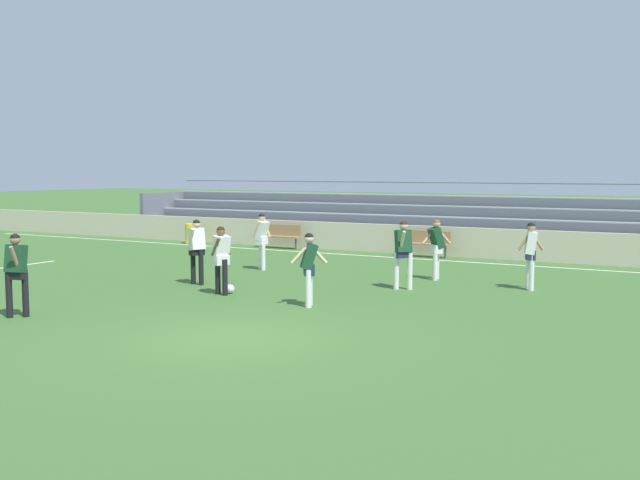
% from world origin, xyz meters
% --- Properties ---
extents(ground_plane, '(160.00, 160.00, 0.00)m').
position_xyz_m(ground_plane, '(0.00, 0.00, 0.00)').
color(ground_plane, '#3D662D').
extents(field_line_sideline, '(44.00, 0.12, 0.01)m').
position_xyz_m(field_line_sideline, '(0.00, 12.59, 0.00)').
color(field_line_sideline, white).
rests_on(field_line_sideline, ground).
extents(sideline_wall, '(48.00, 0.16, 1.03)m').
position_xyz_m(sideline_wall, '(0.00, 13.88, 0.51)').
color(sideline_wall, beige).
rests_on(sideline_wall, ground).
extents(bleacher_stand, '(27.56, 3.41, 2.50)m').
position_xyz_m(bleacher_stand, '(-2.04, 16.57, 1.07)').
color(bleacher_stand, '#9EA3AD').
rests_on(bleacher_stand, ground).
extents(bench_far_left, '(1.80, 0.40, 0.90)m').
position_xyz_m(bench_far_left, '(-1.39, 13.30, 0.55)').
color(bench_far_left, '#99754C').
rests_on(bench_far_left, ground).
extents(bench_near_bin, '(1.80, 0.40, 0.90)m').
position_xyz_m(bench_near_bin, '(-7.28, 13.30, 0.55)').
color(bench_near_bin, '#99754C').
rests_on(bench_near_bin, ground).
extents(trash_bin, '(0.56, 0.56, 0.81)m').
position_xyz_m(trash_bin, '(-11.27, 13.03, 0.40)').
color(trash_bin, yellow).
rests_on(trash_bin, ground).
extents(player_white_wide_left, '(0.43, 0.58, 1.70)m').
position_xyz_m(player_white_wide_left, '(-4.38, 4.62, 1.02)').
color(player_white_wide_left, black).
rests_on(player_white_wide_left, ground).
extents(player_white_trailing_run, '(0.43, 0.59, 1.65)m').
position_xyz_m(player_white_trailing_run, '(-2.87, 3.64, 0.98)').
color(player_white_trailing_run, black).
rests_on(player_white_trailing_run, ground).
extents(player_dark_deep_cover, '(0.73, 0.53, 1.62)m').
position_xyz_m(player_dark_deep_cover, '(-0.29, 3.35, 0.96)').
color(player_dark_deep_cover, white).
rests_on(player_dark_deep_cover, ground).
extents(player_dark_challenging, '(0.49, 0.68, 1.72)m').
position_xyz_m(player_dark_challenging, '(0.63, 6.49, 1.03)').
color(player_dark_challenging, white).
rests_on(player_dark_challenging, ground).
extents(player_dark_dropping_back, '(0.45, 0.58, 1.71)m').
position_xyz_m(player_dark_dropping_back, '(-4.88, -0.55, 1.02)').
color(player_dark_dropping_back, black).
rests_on(player_dark_dropping_back, ground).
extents(player_white_overlapping, '(0.40, 0.44, 1.69)m').
position_xyz_m(player_white_overlapping, '(-4.47, 7.83, 1.01)').
color(player_white_overlapping, white).
rests_on(player_white_overlapping, ground).
extents(player_dark_pressing_high, '(0.72, 0.54, 1.65)m').
position_xyz_m(player_dark_pressing_high, '(0.79, 8.45, 0.98)').
color(player_dark_pressing_high, white).
rests_on(player_dark_pressing_high, ground).
extents(player_white_on_ball, '(0.60, 0.49, 1.69)m').
position_xyz_m(player_white_on_ball, '(3.43, 7.95, 1.01)').
color(player_white_on_ball, white).
rests_on(player_white_on_ball, ground).
extents(soccer_ball, '(0.22, 0.22, 0.22)m').
position_xyz_m(soccer_ball, '(-2.81, 3.89, 0.11)').
color(soccer_ball, white).
rests_on(soccer_ball, ground).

